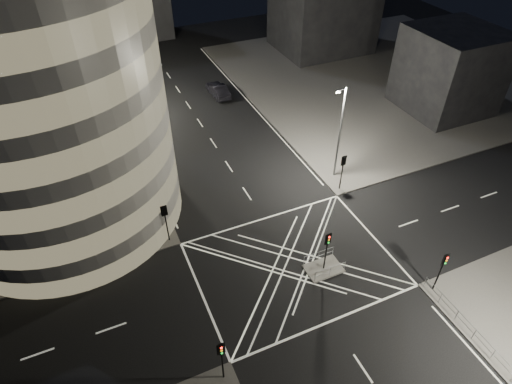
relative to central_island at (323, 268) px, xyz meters
name	(u,v)px	position (x,y,z in m)	size (l,w,h in m)	color
ground	(294,264)	(-2.00, 1.50, -0.07)	(120.00, 120.00, 0.00)	black
sidewalk_far_right	(381,75)	(27.00, 28.50, 0.00)	(42.00, 42.00, 0.15)	#52504D
central_island	(323,268)	(0.00, 0.00, 0.00)	(3.00, 2.00, 0.15)	slate
building_right_far	(324,0)	(24.00, 41.50, 7.58)	(14.00, 12.00, 15.00)	black
building_right_near	(450,70)	(28.00, 17.50, 5.08)	(10.00, 10.00, 10.00)	black
tree_a	(136,191)	(-12.50, 10.50, 4.59)	(4.48, 4.48, 7.10)	black
tree_b	(121,149)	(-12.50, 16.50, 5.14)	(4.98, 4.98, 7.93)	black
tree_c	(112,126)	(-12.50, 22.50, 4.24)	(4.56, 4.56, 6.79)	black
tree_d	(101,93)	(-12.50, 28.50, 5.28)	(4.73, 4.73, 7.93)	black
tree_e	(96,81)	(-12.50, 34.50, 4.09)	(4.46, 4.46, 6.59)	black
traffic_signal_fl	(165,217)	(-10.80, 8.30, 2.84)	(0.55, 0.22, 4.00)	black
traffic_signal_nl	(221,355)	(-10.80, -5.30, 2.84)	(0.55, 0.22, 4.00)	black
traffic_signal_fr	(343,166)	(6.80, 8.30, 2.84)	(0.55, 0.22, 4.00)	black
traffic_signal_nr	(443,265)	(6.80, -5.30, 2.84)	(0.55, 0.22, 4.00)	black
traffic_signal_island	(327,245)	(0.00, 0.00, 2.84)	(0.55, 0.22, 4.00)	black
street_lamp_left_near	(139,160)	(-11.44, 13.50, 5.47)	(1.25, 0.25, 10.00)	slate
street_lamp_left_far	(106,79)	(-11.44, 31.50, 5.47)	(1.25, 0.25, 10.00)	slate
street_lamp_right_far	(340,131)	(7.44, 10.50, 5.47)	(1.25, 0.25, 10.00)	slate
railing_near_right	(483,344)	(6.30, -10.65, 0.62)	(0.06, 11.70, 1.10)	slate
railing_island_south	(330,271)	(0.00, -0.90, 0.62)	(2.80, 0.06, 1.10)	slate
railing_island_north	(319,256)	(0.00, 0.90, 0.62)	(2.80, 0.06, 1.10)	slate
sedan	(218,90)	(2.57, 32.39, 0.78)	(1.81, 5.18, 1.71)	black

